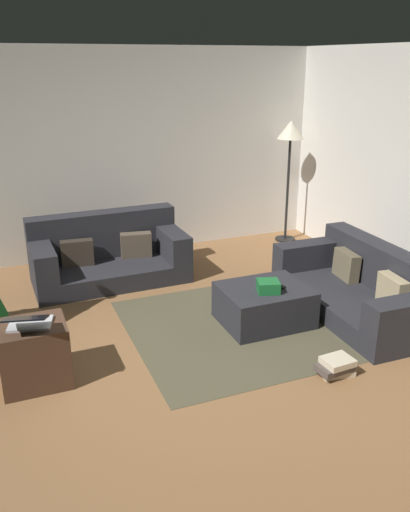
% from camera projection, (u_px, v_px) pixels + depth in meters
% --- Properties ---
extents(ground_plane, '(6.40, 6.40, 0.00)m').
position_uv_depth(ground_plane, '(167.00, 376.00, 4.35)').
color(ground_plane, brown).
extents(rear_partition, '(6.40, 0.12, 2.60)m').
position_uv_depth(rear_partition, '(85.00, 156.00, 6.63)').
color(rear_partition, silver).
rests_on(rear_partition, ground_plane).
extents(couch_left, '(1.75, 0.88, 0.76)m').
position_uv_depth(couch_left, '(108.00, 255.00, 6.22)').
color(couch_left, '#26262B').
rests_on(couch_left, ground_plane).
extents(couch_right, '(0.96, 1.88, 0.65)m').
position_uv_depth(couch_right, '(364.00, 288.00, 5.43)').
color(couch_right, '#26262B').
rests_on(couch_right, ground_plane).
extents(ottoman, '(0.83, 0.67, 0.37)m').
position_uv_depth(ottoman, '(264.00, 305.00, 5.19)').
color(ottoman, '#26262B').
rests_on(ottoman, ground_plane).
extents(gift_box, '(0.25, 0.24, 0.11)m').
position_uv_depth(gift_box, '(268.00, 286.00, 5.02)').
color(gift_box, '#19662D').
rests_on(gift_box, ottoman).
extents(tv_remote, '(0.13, 0.16, 0.02)m').
position_uv_depth(tv_remote, '(277.00, 286.00, 5.14)').
color(tv_remote, black).
rests_on(tv_remote, ottoman).
extents(side_table, '(0.52, 0.44, 0.51)m').
position_uv_depth(side_table, '(34.00, 354.00, 4.19)').
color(side_table, '#4C3323').
rests_on(side_table, ground_plane).
extents(laptop, '(0.41, 0.46, 0.18)m').
position_uv_depth(laptop, '(28.00, 322.00, 4.03)').
color(laptop, silver).
rests_on(laptop, side_table).
extents(book_stack, '(0.33, 0.22, 0.16)m').
position_uv_depth(book_stack, '(336.00, 367.00, 4.34)').
color(book_stack, beige).
rests_on(book_stack, ground_plane).
extents(corner_lamp, '(0.36, 0.36, 1.67)m').
position_uv_depth(corner_lamp, '(290.00, 139.00, 7.16)').
color(corner_lamp, black).
rests_on(corner_lamp, ground_plane).
extents(area_rug, '(2.60, 2.00, 0.01)m').
position_uv_depth(area_rug, '(263.00, 322.00, 5.26)').
color(area_rug, '#4C4732').
rests_on(area_rug, ground_plane).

